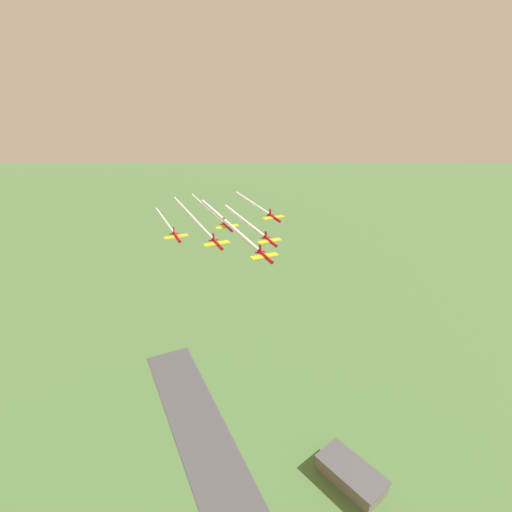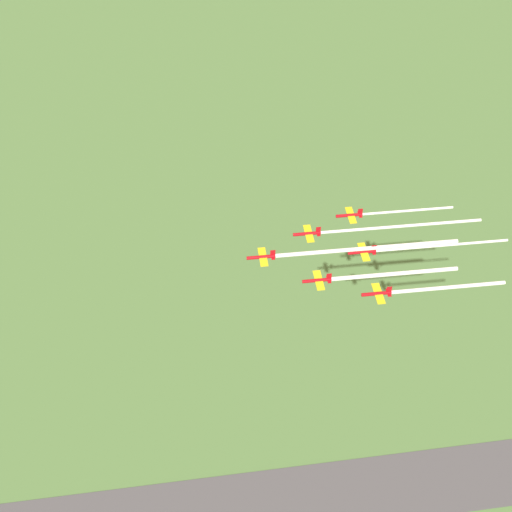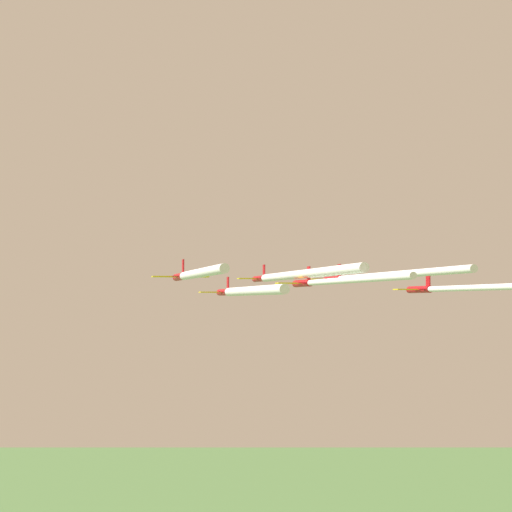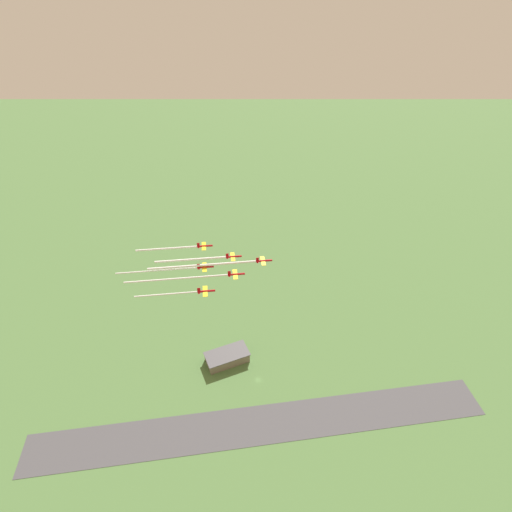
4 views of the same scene
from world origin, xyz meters
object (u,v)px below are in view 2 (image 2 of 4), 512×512
(jet_4, at_px, (363,252))
(jet_5, at_px, (350,215))
(jet_3, at_px, (378,293))
(jet_0, at_px, (262,257))
(jet_2, at_px, (308,234))
(jet_1, at_px, (318,280))

(jet_4, distance_m, jet_5, 17.62)
(jet_3, height_order, jet_4, jet_3)
(jet_0, bearing_deg, jet_2, -59.53)
(jet_1, bearing_deg, jet_4, -59.53)
(jet_2, relative_size, jet_4, 1.00)
(jet_2, height_order, jet_5, jet_2)
(jet_3, bearing_deg, jet_1, 59.53)
(jet_1, bearing_deg, jet_5, -29.54)
(jet_3, xyz_separation_m, jet_4, (4.95, 16.89, -0.84))
(jet_0, relative_size, jet_2, 1.00)
(jet_0, xyz_separation_m, jet_1, (11.88, -12.65, -2.47))
(jet_0, relative_size, jet_4, 1.00)
(jet_2, bearing_deg, jet_0, 120.47)
(jet_3, distance_m, jet_4, 17.62)
(jet_2, height_order, jet_4, jet_2)
(jet_4, xyz_separation_m, jet_5, (4.95, 16.89, -0.84))
(jet_4, bearing_deg, jet_5, 0.00)
(jet_3, bearing_deg, jet_5, 0.00)
(jet_1, xyz_separation_m, jet_5, (21.78, 21.13, 0.32))
(jet_0, relative_size, jet_5, 1.00)
(jet_0, height_order, jet_5, jet_0)
(jet_0, distance_m, jet_5, 34.78)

